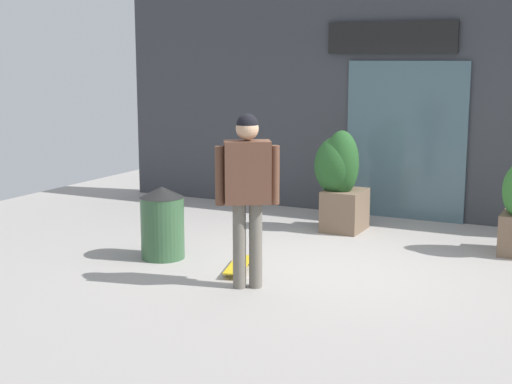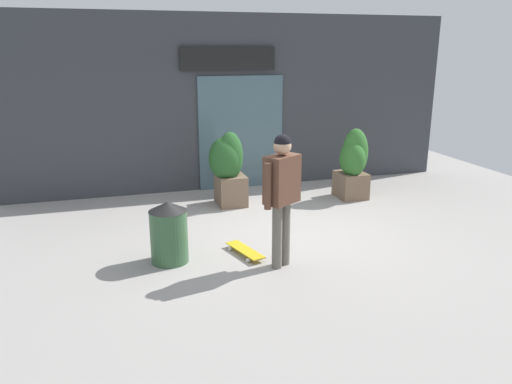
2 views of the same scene
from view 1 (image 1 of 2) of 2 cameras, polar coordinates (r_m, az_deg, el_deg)
ground_plane at (r=8.11m, az=5.52°, el=-5.71°), size 12.00×12.00×0.00m
building_facade at (r=10.59m, az=11.39°, el=7.04°), size 8.92×0.31×3.35m
skateboarder at (r=7.09m, az=-0.67°, el=0.77°), size 0.55×0.45×1.72m
skateboard at (r=7.87m, az=-1.34°, el=-5.69°), size 0.39×0.76×0.08m
planter_box_left at (r=9.62m, az=6.56°, el=1.04°), size 0.64×0.63×1.33m
trash_bin at (r=8.35m, az=-7.27°, el=-2.35°), size 0.50×0.50×0.82m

